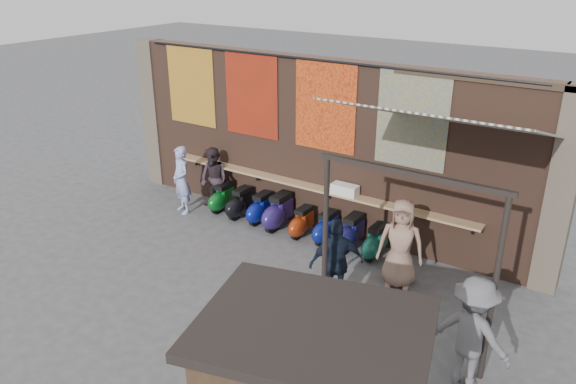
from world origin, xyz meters
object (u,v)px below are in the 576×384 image
object	(u,v)px
scooter_stool_2	(261,208)
scooter_stool_7	(376,242)
diner_right	(214,179)
scooter_stool_1	(241,203)
shopper_tan	(401,244)
scooter_stool_6	(351,233)
shopper_grey	(472,334)
shelf_box	(345,190)
scooter_stool_3	(279,212)
scooter_stool_5	(326,228)
diner_left	(181,180)
scooter_stool_0	(223,198)
shopper_navy	(336,263)
scooter_stool_4	(302,222)

from	to	relation	value
scooter_stool_2	scooter_stool_7	world-z (taller)	scooter_stool_2
diner_right	scooter_stool_1	bearing A→B (deg)	7.27
shopper_tan	scooter_stool_6	bearing A→B (deg)	134.60
shopper_grey	shopper_tan	distance (m)	2.85
scooter_stool_2	shopper_grey	world-z (taller)	shopper_grey
shelf_box	scooter_stool_3	xyz separation A→B (m)	(-1.56, -0.31, -0.82)
scooter_stool_5	shopper_grey	distance (m)	5.00
scooter_stool_6	diner_right	distance (m)	3.92
scooter_stool_5	diner_left	size ratio (longest dim) A/B	0.43
scooter_stool_0	scooter_stool_5	xyz separation A→B (m)	(3.06, -0.05, 0.00)
scooter_stool_5	scooter_stool_7	size ratio (longest dim) A/B	0.98
diner_left	shopper_tan	distance (m)	5.94
scooter_stool_3	shopper_grey	distance (m)	6.08
scooter_stool_5	scooter_stool_7	world-z (taller)	scooter_stool_7
scooter_stool_0	shopper_tan	world-z (taller)	shopper_tan
shelf_box	scooter_stool_1	xyz separation A→B (m)	(-2.72, -0.30, -0.87)
scooter_stool_3	shopper_tan	xyz separation A→B (m)	(3.37, -0.79, 0.48)
scooter_stool_5	diner_left	world-z (taller)	diner_left
scooter_stool_1	shopper_navy	distance (m)	4.35
shelf_box	scooter_stool_5	xyz separation A→B (m)	(-0.28, -0.30, -0.89)
scooter_stool_0	diner_right	bearing A→B (deg)	-166.80
shelf_box	shopper_navy	bearing A→B (deg)	-65.20
scooter_stool_4	diner_left	xyz separation A→B (m)	(-3.24, -0.51, 0.52)
scooter_stool_0	shopper_tan	distance (m)	5.24
scooter_stool_2	shopper_tan	distance (m)	4.05
scooter_stool_5	shopper_tan	xyz separation A→B (m)	(2.09, -0.80, 0.55)
scooter_stool_1	scooter_stool_5	size ratio (longest dim) A/B	1.04
scooter_stool_7	diner_right	world-z (taller)	diner_right
scooter_stool_0	diner_left	distance (m)	1.12
scooter_stool_1	shopper_navy	bearing A→B (deg)	-28.28
scooter_stool_1	scooter_stool_7	size ratio (longest dim) A/B	1.02
diner_left	diner_right	bearing A→B (deg)	65.94
scooter_stool_4	shopper_grey	size ratio (longest dim) A/B	0.39
scooter_stool_7	shopper_tan	size ratio (longest dim) A/B	0.42
scooter_stool_4	shopper_navy	distance (m)	2.86
scooter_stool_6	shopper_navy	distance (m)	2.23
scooter_stool_7	shopper_tan	distance (m)	1.26
scooter_stool_4	shopper_navy	size ratio (longest dim) A/B	0.42
shelf_box	scooter_stool_2	bearing A→B (deg)	-172.63
scooter_stool_1	scooter_stool_6	world-z (taller)	scooter_stool_6
diner_right	shopper_navy	size ratio (longest dim) A/B	0.95
scooter_stool_6	scooter_stool_2	bearing A→B (deg)	179.55
scooter_stool_6	shopper_navy	size ratio (longest dim) A/B	0.48
shopper_grey	shopper_tan	world-z (taller)	shopper_grey
scooter_stool_2	shopper_navy	size ratio (longest dim) A/B	0.45
scooter_stool_1	diner_left	distance (m)	1.59
scooter_stool_2	scooter_stool_3	xyz separation A→B (m)	(0.55, -0.04, 0.06)
scooter_stool_0	scooter_stool_2	size ratio (longest dim) A/B	0.97
scooter_stool_6	shopper_grey	world-z (taller)	shopper_grey
shopper_tan	scooter_stool_3	bearing A→B (deg)	150.42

